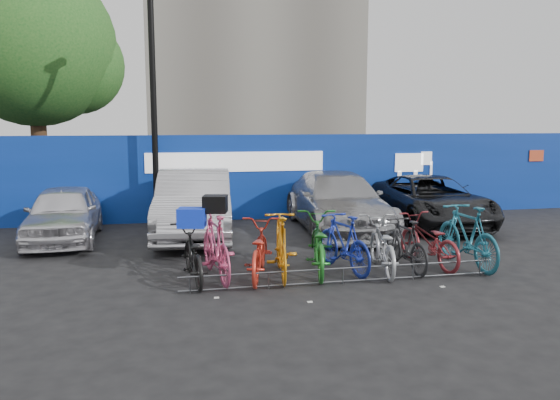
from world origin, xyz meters
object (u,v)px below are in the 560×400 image
object	(u,v)px
bike_3	(281,246)
bike_rack	(343,275)
bike_5	(344,243)
bike_6	(382,245)
bike_0	(193,254)
car_3	(430,201)
bike_8	(428,241)
bike_1	(216,246)
bike_4	(318,244)
bike_7	(406,244)
tree	(41,50)
car_2	(338,202)
bike_2	(258,250)
car_1	(194,204)
lamppost	(154,102)
bike_9	(467,236)
car_0	(64,213)

from	to	relation	value
bike_3	bike_rack	bearing A→B (deg)	153.33
bike_5	bike_6	distance (m)	0.70
bike_0	bike_3	size ratio (longest dim) A/B	0.96
car_3	bike_8	distance (m)	4.42
bike_1	bike_4	bearing A→B (deg)	172.40
bike_7	tree	bearing A→B (deg)	-54.10
car_2	bike_2	world-z (taller)	car_2
tree	bike_3	size ratio (longest dim) A/B	4.06
tree	car_1	world-z (taller)	tree
lamppost	car_2	bearing A→B (deg)	-17.47
lamppost	bike_2	xyz separation A→B (m)	(1.84, -5.33, -2.76)
car_1	bike_9	bearing A→B (deg)	-33.47
bike_rack	bike_2	distance (m)	1.56
bike_3	bike_8	xyz separation A→B (m)	(2.93, 0.17, -0.08)
bike_2	bike_6	xyz separation A→B (m)	(2.30, -0.08, -0.00)
bike_3	bike_6	distance (m)	1.89
bike_6	bike_8	xyz separation A→B (m)	(1.04, 0.22, -0.01)
bike_8	tree	bearing A→B (deg)	-56.87
bike_7	bike_8	distance (m)	0.59
car_0	tree	bearing A→B (deg)	101.76
car_1	bike_1	distance (m)	3.78
car_3	bike_9	size ratio (longest dim) A/B	2.34
car_3	bike_0	distance (m)	7.68
tree	bike_5	distance (m)	12.94
tree	lamppost	world-z (taller)	tree
bike_rack	bike_4	bearing A→B (deg)	107.05
bike_1	bike_7	size ratio (longest dim) A/B	1.21
bike_4	bike_6	world-z (taller)	bike_4
car_0	bike_1	size ratio (longest dim) A/B	1.91
tree	car_3	bearing A→B (deg)	-28.79
tree	car_0	world-z (taller)	tree
tree	bike_7	bearing A→B (deg)	-50.79
car_2	bike_1	bearing A→B (deg)	-129.85
bike_2	bike_6	world-z (taller)	bike_2
bike_rack	car_2	world-z (taller)	car_2
bike_3	bike_4	world-z (taller)	bike_3
bike_1	car_2	bearing A→B (deg)	-140.11
bike_5	bike_2	bearing A→B (deg)	-9.20
bike_1	bike_3	world-z (taller)	bike_1
car_0	bike_0	distance (m)	4.83
car_1	bike_9	size ratio (longest dim) A/B	2.41
bike_6	bike_8	bearing A→B (deg)	-158.65
lamppost	car_2	distance (m)	5.41
lamppost	bike_3	xyz separation A→B (m)	(2.25, -5.35, -2.69)
bike_rack	bike_0	size ratio (longest dim) A/B	3.03
bike_rack	bike_1	xyz separation A→B (m)	(-2.11, 0.76, 0.44)
bike_1	car_0	bearing A→B (deg)	-58.24
tree	bike_6	bearing A→B (deg)	-52.54
bike_rack	car_0	distance (m)	7.06
car_1	bike_2	world-z (taller)	car_1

